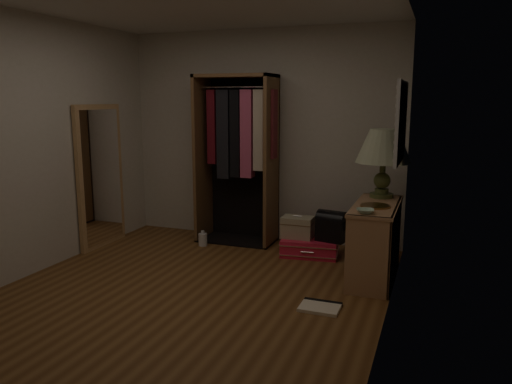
{
  "coord_description": "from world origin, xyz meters",
  "views": [
    {
      "loc": [
        2.09,
        -3.87,
        1.77
      ],
      "look_at": [
        0.3,
        0.95,
        0.8
      ],
      "focal_mm": 35.0,
      "sensor_mm": 36.0,
      "label": 1
    }
  ],
  "objects_px": {
    "train_case": "(298,227)",
    "white_jug": "(203,239)",
    "pink_suitcase": "(310,246)",
    "table_lamp": "(384,148)",
    "floor_mirror": "(100,176)",
    "console_bookshelf": "(375,239)",
    "open_wardrobe": "(240,145)",
    "black_bag": "(332,225)"
  },
  "relations": [
    {
      "from": "open_wardrobe",
      "to": "black_bag",
      "type": "relative_size",
      "value": 5.77
    },
    {
      "from": "console_bookshelf",
      "to": "open_wardrobe",
      "type": "bearing_deg",
      "value": 157.45
    },
    {
      "from": "table_lamp",
      "to": "open_wardrobe",
      "type": "bearing_deg",
      "value": 167.46
    },
    {
      "from": "console_bookshelf",
      "to": "white_jug",
      "type": "xyz_separation_m",
      "value": [
        -2.09,
        0.35,
        -0.31
      ]
    },
    {
      "from": "table_lamp",
      "to": "white_jug",
      "type": "distance_m",
      "value": 2.41
    },
    {
      "from": "pink_suitcase",
      "to": "table_lamp",
      "type": "xyz_separation_m",
      "value": [
        0.78,
        -0.12,
        1.17
      ]
    },
    {
      "from": "white_jug",
      "to": "pink_suitcase",
      "type": "bearing_deg",
      "value": 4.53
    },
    {
      "from": "open_wardrobe",
      "to": "black_bag",
      "type": "distance_m",
      "value": 1.5
    },
    {
      "from": "open_wardrobe",
      "to": "pink_suitcase",
      "type": "height_order",
      "value": "open_wardrobe"
    },
    {
      "from": "console_bookshelf",
      "to": "floor_mirror",
      "type": "relative_size",
      "value": 0.66
    },
    {
      "from": "open_wardrobe",
      "to": "white_jug",
      "type": "height_order",
      "value": "open_wardrobe"
    },
    {
      "from": "train_case",
      "to": "white_jug",
      "type": "distance_m",
      "value": 1.2
    },
    {
      "from": "black_bag",
      "to": "white_jug",
      "type": "height_order",
      "value": "black_bag"
    },
    {
      "from": "pink_suitcase",
      "to": "floor_mirror",
      "type": "bearing_deg",
      "value": -175.71
    },
    {
      "from": "console_bookshelf",
      "to": "pink_suitcase",
      "type": "relative_size",
      "value": 1.61
    },
    {
      "from": "open_wardrobe",
      "to": "console_bookshelf",
      "type": "bearing_deg",
      "value": -22.55
    },
    {
      "from": "white_jug",
      "to": "floor_mirror",
      "type": "bearing_deg",
      "value": -160.97
    },
    {
      "from": "train_case",
      "to": "table_lamp",
      "type": "bearing_deg",
      "value": -6.84
    },
    {
      "from": "open_wardrobe",
      "to": "white_jug",
      "type": "bearing_deg",
      "value": -132.26
    },
    {
      "from": "black_bag",
      "to": "table_lamp",
      "type": "bearing_deg",
      "value": 1.45
    },
    {
      "from": "pink_suitcase",
      "to": "train_case",
      "type": "relative_size",
      "value": 1.93
    },
    {
      "from": "floor_mirror",
      "to": "white_jug",
      "type": "relative_size",
      "value": 9.17
    },
    {
      "from": "pink_suitcase",
      "to": "black_bag",
      "type": "relative_size",
      "value": 1.96
    },
    {
      "from": "floor_mirror",
      "to": "train_case",
      "type": "height_order",
      "value": "floor_mirror"
    },
    {
      "from": "table_lamp",
      "to": "white_jug",
      "type": "xyz_separation_m",
      "value": [
        -2.1,
        0.02,
        -1.19
      ]
    },
    {
      "from": "open_wardrobe",
      "to": "floor_mirror",
      "type": "xyz_separation_m",
      "value": [
        -1.49,
        -0.77,
        -0.35
      ]
    },
    {
      "from": "open_wardrobe",
      "to": "floor_mirror",
      "type": "bearing_deg",
      "value": -152.62
    },
    {
      "from": "console_bookshelf",
      "to": "black_bag",
      "type": "bearing_deg",
      "value": 140.55
    },
    {
      "from": "open_wardrobe",
      "to": "table_lamp",
      "type": "height_order",
      "value": "open_wardrobe"
    },
    {
      "from": "console_bookshelf",
      "to": "floor_mirror",
      "type": "height_order",
      "value": "floor_mirror"
    },
    {
      "from": "black_bag",
      "to": "white_jug",
      "type": "bearing_deg",
      "value": -165.1
    },
    {
      "from": "pink_suitcase",
      "to": "black_bag",
      "type": "height_order",
      "value": "black_bag"
    },
    {
      "from": "open_wardrobe",
      "to": "black_bag",
      "type": "xyz_separation_m",
      "value": [
        1.22,
        -0.29,
        -0.83
      ]
    },
    {
      "from": "black_bag",
      "to": "table_lamp",
      "type": "relative_size",
      "value": 0.5
    },
    {
      "from": "floor_mirror",
      "to": "train_case",
      "type": "bearing_deg",
      "value": 11.62
    },
    {
      "from": "console_bookshelf",
      "to": "pink_suitcase",
      "type": "distance_m",
      "value": 0.95
    },
    {
      "from": "pink_suitcase",
      "to": "table_lamp",
      "type": "relative_size",
      "value": 0.98
    },
    {
      "from": "train_case",
      "to": "console_bookshelf",
      "type": "bearing_deg",
      "value": -26.06
    },
    {
      "from": "floor_mirror",
      "to": "pink_suitcase",
      "type": "xyz_separation_m",
      "value": [
        2.46,
        0.5,
        -0.75
      ]
    },
    {
      "from": "console_bookshelf",
      "to": "black_bag",
      "type": "relative_size",
      "value": 3.15
    },
    {
      "from": "train_case",
      "to": "white_jug",
      "type": "height_order",
      "value": "train_case"
    },
    {
      "from": "console_bookshelf",
      "to": "white_jug",
      "type": "distance_m",
      "value": 2.14
    }
  ]
}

